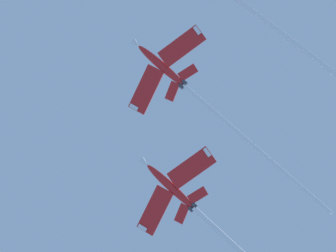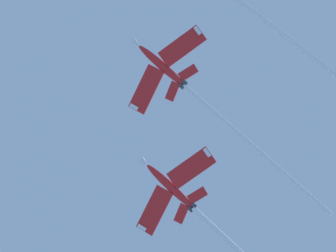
% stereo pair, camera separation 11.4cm
% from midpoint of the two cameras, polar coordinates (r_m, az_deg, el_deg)
% --- Properties ---
extents(jet_second, '(44.51, 20.67, 18.93)m').
position_cam_midpoint_polar(jet_second, '(138.61, 1.47, 2.92)').
color(jet_second, red).
extents(jet_third, '(40.90, 19.56, 16.41)m').
position_cam_midpoint_polar(jet_third, '(137.34, 2.73, -7.07)').
color(jet_third, red).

